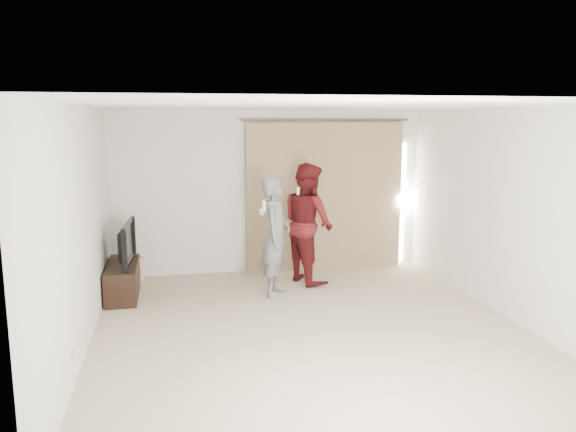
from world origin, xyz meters
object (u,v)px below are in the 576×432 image
(tv_console, at_px, (123,280))
(person_woman, at_px, (308,223))
(tv, at_px, (121,243))
(person_man, at_px, (276,236))

(tv_console, distance_m, person_woman, 2.80)
(tv, distance_m, person_woman, 2.72)
(tv_console, relative_size, person_woman, 0.66)
(tv, bearing_deg, person_woman, -82.54)
(tv, distance_m, person_man, 2.15)
(tv_console, relative_size, tv, 1.16)
(tv_console, bearing_deg, person_man, -10.15)
(tv, height_order, person_woman, person_woman)
(tv, xyz_separation_m, person_man, (2.11, -0.38, 0.08))
(tv_console, distance_m, person_man, 2.23)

